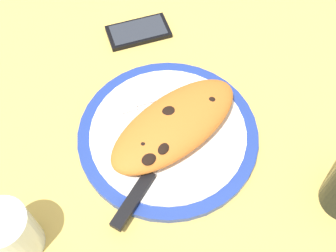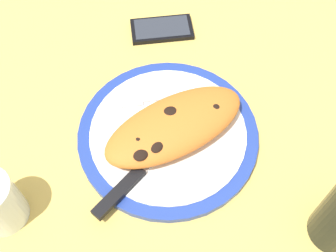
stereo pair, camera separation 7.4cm
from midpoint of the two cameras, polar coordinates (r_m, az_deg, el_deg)
name	(u,v)px [view 1 (the left image)]	position (r cm, az deg, el deg)	size (l,w,h in cm)	color
ground_plane	(168,141)	(78.05, -2.69, -2.22)	(150.00, 150.00, 3.00)	#DBB756
plate	(168,135)	(76.02, -2.76, -1.36)	(31.85, 31.85, 1.72)	#233D99
calzone	(174,125)	(73.21, -2.01, -0.06)	(27.12, 14.49, 4.73)	orange
fork	(149,101)	(78.77, -5.16, 3.10)	(16.08, 5.68, 0.40)	silver
knife	(143,185)	(70.49, -6.33, -8.04)	(22.13, 12.07, 1.20)	silver
smartphone	(138,32)	(91.72, -6.29, 12.16)	(14.05, 9.83, 1.16)	black
water_glass	(12,234)	(70.09, -22.90, -13.36)	(7.60, 7.60, 10.28)	silver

